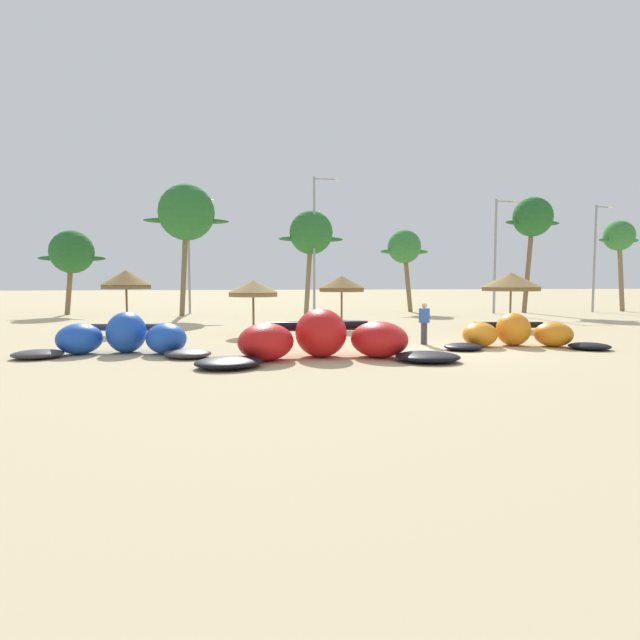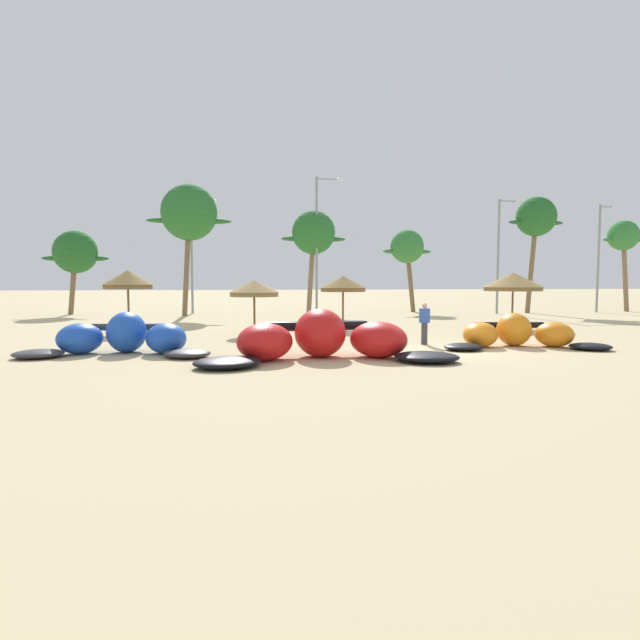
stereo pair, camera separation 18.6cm
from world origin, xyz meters
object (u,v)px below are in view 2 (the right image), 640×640
Objects in this scene: palm_left at (189,213)px; lamppost_east_center at (500,249)px; beach_umbrella_middle at (254,288)px; palm_center_right at (536,218)px; kite_left_of_center at (517,334)px; person_near_kites at (424,324)px; beach_umbrella_near_van at (128,279)px; lamppost_west at (194,249)px; kite_far_left at (123,338)px; palm_center_left at (407,248)px; kite_left at (323,340)px; beach_umbrella_outermost at (513,282)px; palm_leftmost at (75,253)px; lamppost_west_center at (319,238)px; palm_left_of_gap at (313,234)px; beach_umbrella_near_palms at (343,284)px; palm_right_of_gap at (623,238)px; lamppost_east at (600,252)px.

lamppost_east_center is at bearing -2.98° from palm_left.
beach_umbrella_middle is 0.28× the size of palm_center_right.
person_near_kites is (-3.18, 1.28, 0.34)m from kite_left_of_center.
beach_umbrella_near_van is 15.17m from lamppost_west.
palm_center_left is (17.38, 21.98, 4.55)m from kite_far_left.
lamppost_east_center is (17.13, 21.03, 4.25)m from kite_left.
beach_umbrella_outermost reaches higher than kite_left.
palm_leftmost reaches higher than beach_umbrella_middle.
kite_far_left is 1.05× the size of kite_left_of_center.
lamppost_west is at bearing 161.09° from lamppost_west_center.
person_near_kites is 0.19× the size of lamppost_east_center.
palm_center_left is at bearing 36.88° from beach_umbrella_near_van.
palm_center_right is at bearing 21.81° from beach_umbrella_near_van.
lamppost_west is (-10.23, 21.93, 4.09)m from person_near_kites.
palm_left_of_gap is 0.89× the size of lamppost_west.
palm_right_of_gap is (25.38, 11.58, 3.61)m from beach_umbrella_near_palms.
palm_center_right is at bearing -176.18° from palm_right_of_gap.
person_near_kites is 30.65m from palm_right_of_gap.
kite_left_of_center is at bearing -135.50° from palm_right_of_gap.
kite_left_of_center is 17.75m from beach_umbrella_near_van.
beach_umbrella_near_palms is at bearing -59.93° from lamppost_west.
palm_left is 9.06m from palm_left_of_gap.
beach_umbrella_middle is (4.67, 5.91, 1.60)m from kite_far_left.
palm_center_left is at bearing 73.29° from person_near_kites.
kite_far_left is 0.74× the size of palm_center_right.
palm_leftmost is at bearing 119.59° from kite_left.
lamppost_east_center is (24.92, 10.82, 2.31)m from beach_umbrella_near_van.
lamppost_east_center reaches higher than palm_center_left.
lamppost_west_center reaches higher than kite_far_left.
lamppost_west_center reaches higher than beach_umbrella_outermost.
kite_left is at bearing -98.85° from lamppost_west_center.
lamppost_west is (-5.69, 25.05, 4.30)m from kite_left.
lamppost_west_center is 22.38m from lamppost_east.
palm_center_left is (8.07, 13.85, 2.76)m from beach_umbrella_near_palms.
palm_left reaches higher than beach_umbrella_near_palms.
lamppost_east_center reaches higher than beach_umbrella_near_palms.
lamppost_east reaches higher than palm_left_of_gap.
kite_left_of_center is at bearing -132.66° from lamppost_east.
beach_umbrella_outermost is 0.34× the size of palm_left.
palm_center_right reaches higher than beach_umbrella_outermost.
beach_umbrella_middle is 20.70m from palm_center_left.
beach_umbrella_near_palms is 1.69× the size of person_near_kites.
palm_center_right is (26.70, 19.18, 6.72)m from kite_far_left.
palm_right_of_gap is 34.03m from lamppost_west.
palm_left is (-17.46, 12.94, 4.77)m from beach_umbrella_outermost.
beach_umbrella_middle is 0.25× the size of lamppost_west_center.
beach_umbrella_outermost is at bearing -6.96° from beach_umbrella_near_palms.
palm_right_of_gap is at bearing 4.75° from lamppost_east_center.
kite_far_left is at bearing -141.51° from lamppost_east_center.
palm_left is at bearing 178.19° from lamppost_west_center.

